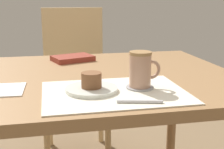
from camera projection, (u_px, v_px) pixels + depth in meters
dining_table at (86, 93)px, 1.22m from camera, size 1.18×0.88×0.71m
wooden_chair at (75, 76)px, 1.98m from camera, size 0.44×0.44×0.94m
placemat at (115, 92)px, 0.98m from camera, size 0.45×0.33×0.00m
pastry_plate at (92, 89)px, 0.98m from camera, size 0.17×0.17×0.01m
pastry at (91, 80)px, 0.98m from camera, size 0.06×0.06×0.05m
coffee_coaster at (140, 87)px, 1.02m from camera, size 0.09×0.09×0.00m
coffee_mug at (141, 69)px, 1.00m from camera, size 0.10×0.07×0.12m
teaspoon at (140, 102)px, 0.87m from camera, size 0.13×0.04×0.01m
paper_napkin at (0, 90)px, 1.00m from camera, size 0.16×0.16×0.00m
small_book at (73, 58)px, 1.46m from camera, size 0.21×0.18×0.02m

